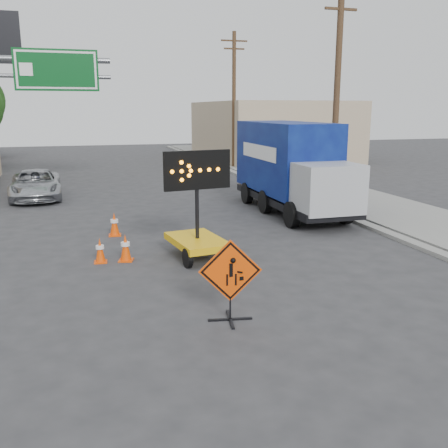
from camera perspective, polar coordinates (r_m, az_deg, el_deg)
name	(u,v)px	position (r m, az deg, el deg)	size (l,w,h in m)	color
ground	(214,316)	(10.15, -1.12, -10.43)	(100.00, 100.00, 0.00)	#2D2D30
curb_right	(271,187)	(26.16, 5.40, 4.22)	(0.40, 60.00, 0.12)	gray
sidewalk_right	(311,185)	(27.09, 9.94, 4.42)	(4.00, 60.00, 0.15)	gray
building_right_far	(270,130)	(41.97, 5.23, 10.60)	(10.00, 14.00, 4.60)	tan
highway_gantry	(29,87)	(27.03, -21.36, 14.36)	(6.18, 0.38, 6.90)	slate
utility_pole_near	(337,93)	(21.68, 12.77, 14.42)	(1.80, 0.26, 9.00)	#4E3221
utility_pole_far	(234,99)	(34.60, 1.14, 14.09)	(1.80, 0.26, 9.00)	#4E3221
construction_sign	(230,278)	(9.63, 0.73, -6.23)	(1.22, 0.87, 1.63)	black
arrow_board	(197,235)	(13.74, -3.07, -1.21)	(1.87, 2.25, 2.97)	#E3AA0C
pickup_truck	(36,185)	(24.45, -20.73, 4.24)	(2.18, 4.74, 1.32)	#B0B2B7
box_truck	(291,172)	(19.98, 7.64, 5.89)	(2.39, 7.42, 3.52)	black
cone_a	(100,250)	(13.80, -13.98, -2.94)	(0.36, 0.36, 0.67)	#E64404
cone_b	(126,248)	(13.78, -11.19, -2.65)	(0.47, 0.47, 0.75)	#E64404
cone_c	(114,224)	(16.59, -12.41, 0.00)	(0.42, 0.42, 0.77)	#E64404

